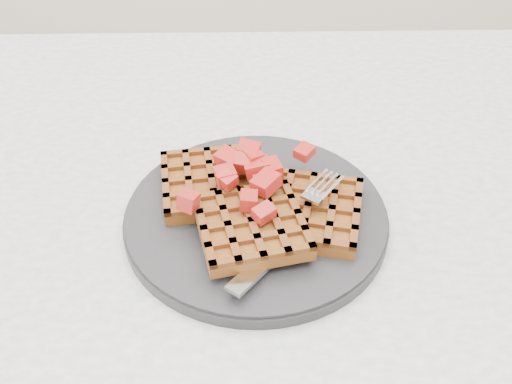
# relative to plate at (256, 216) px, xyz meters

# --- Properties ---
(table) EXTENTS (1.20, 0.80, 0.75)m
(table) POSITION_rel_plate_xyz_m (0.13, 0.04, -0.12)
(table) COLOR white
(table) RESTS_ON ground
(plate) EXTENTS (0.26, 0.26, 0.02)m
(plate) POSITION_rel_plate_xyz_m (0.00, 0.00, 0.00)
(plate) COLOR #232325
(plate) RESTS_ON table
(waffles) EXTENTS (0.21, 0.19, 0.03)m
(waffles) POSITION_rel_plate_xyz_m (0.00, -0.00, 0.02)
(waffles) COLOR #92511E
(waffles) RESTS_ON plate
(strawberry_pile) EXTENTS (0.15, 0.15, 0.02)m
(strawberry_pile) POSITION_rel_plate_xyz_m (0.00, -0.00, 0.05)
(strawberry_pile) COLOR maroon
(strawberry_pile) RESTS_ON waffles
(fork) EXTENTS (0.13, 0.16, 0.02)m
(fork) POSITION_rel_plate_xyz_m (0.04, -0.04, 0.02)
(fork) COLOR silver
(fork) RESTS_ON plate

